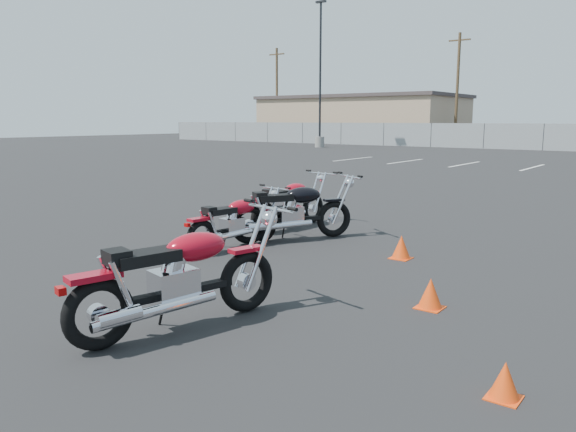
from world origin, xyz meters
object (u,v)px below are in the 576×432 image
Objects in this scene: motorcycle_front_red at (289,204)px; motorcycle_third_red at (234,222)px; motorcycle_second_black at (293,211)px; motorcycle_rear_red at (179,278)px.

motorcycle_third_red is at bearing -80.81° from motorcycle_front_red.
motorcycle_third_red is at bearing -111.62° from motorcycle_second_black.
motorcycle_second_black is 4.34m from motorcycle_rear_red.
motorcycle_front_red is 5.42m from motorcycle_rear_red.
motorcycle_rear_red is (1.99, -3.00, 0.10)m from motorcycle_third_red.
motorcycle_rear_red reaches higher than motorcycle_third_red.
motorcycle_front_red is 1.13m from motorcycle_second_black.
motorcycle_second_black is 1.12m from motorcycle_third_red.
motorcycle_second_black is (0.72, -0.87, 0.04)m from motorcycle_front_red.
motorcycle_front_red is 1.93m from motorcycle_third_red.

